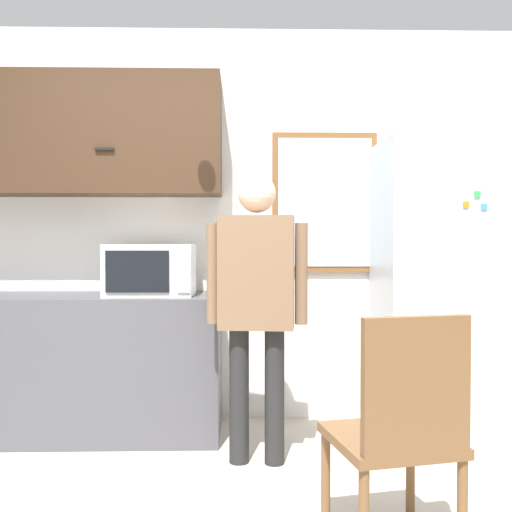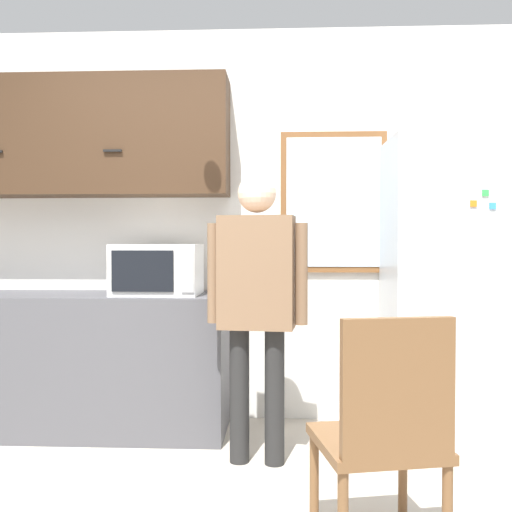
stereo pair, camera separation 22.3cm
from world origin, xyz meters
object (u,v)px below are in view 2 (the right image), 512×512
person (257,289)px  chair (385,428)px  microwave (158,270)px  refrigerator (450,289)px

person → chair: size_ratio=1.67×
microwave → person: person is taller
microwave → refrigerator: bearing=0.2°
person → refrigerator: (1.19, 0.48, -0.03)m
microwave → refrigerator: 1.85m
microwave → chair: bearing=-50.5°
microwave → refrigerator: (1.85, 0.01, -0.12)m
chair → refrigerator: bearing=-126.1°
microwave → person: size_ratio=0.34×
person → chair: person is taller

